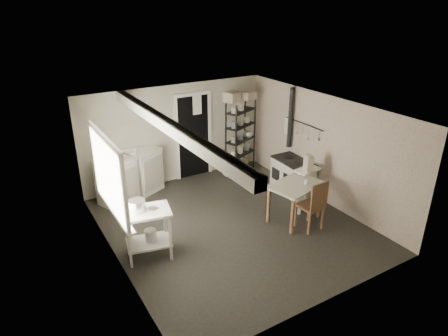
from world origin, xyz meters
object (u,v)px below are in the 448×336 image
base_cabinets (131,177)px  stove (293,174)px  work_table (294,203)px  flour_sack (229,168)px  stockpot (137,208)px  chair (310,205)px  shelf_rack (241,136)px  prep_table (148,236)px

base_cabinets → stove: size_ratio=1.54×
work_table → flour_sack: work_table is taller
base_cabinets → work_table: base_cabinets is taller
stockpot → chair: 3.21m
work_table → flour_sack: 2.42m
base_cabinets → shelf_rack: 2.85m
prep_table → base_cabinets: (0.48, 2.31, 0.06)m
base_cabinets → flour_sack: base_cabinets is taller
prep_table → stove: 3.72m
stove → flour_sack: bearing=120.7°
stove → chair: size_ratio=0.97×
prep_table → chair: bearing=-13.4°
flour_sack → base_cabinets: bearing=174.7°
chair → prep_table: bearing=162.7°
base_cabinets → shelf_rack: bearing=-26.6°
prep_table → flour_sack: 3.55m
flour_sack → prep_table: bearing=-143.9°
work_table → chair: size_ratio=1.01×
prep_table → flour_sack: prep_table is taller
shelf_rack → stove: (0.37, -1.58, -0.51)m
work_table → flour_sack: bearing=90.9°
prep_table → flour_sack: size_ratio=2.03×
stockpot → prep_table: bearing=-25.7°
stockpot → work_table: bearing=-7.2°
prep_table → work_table: 2.92m
work_table → flour_sack: (-0.04, 2.41, -0.14)m
stockpot → chair: stockpot is taller
base_cabinets → shelf_rack: shelf_rack is taller
shelf_rack → flour_sack: size_ratio=4.18×
stockpot → flour_sack: bearing=34.1°
stove → work_table: (-0.76, -0.97, -0.06)m
prep_table → stockpot: stockpot is taller
chair → flour_sack: size_ratio=2.33×
shelf_rack → work_table: (-0.38, -2.55, -0.57)m
prep_table → work_table: bearing=-6.4°
base_cabinets → prep_table: bearing=-126.6°
work_table → chair: bearing=-81.8°
base_cabinets → work_table: 3.58m
shelf_rack → flour_sack: 0.84m
base_cabinets → shelf_rack: (2.81, -0.09, 0.49)m
base_cabinets → chair: bearing=-75.4°
prep_table → work_table: (2.91, -0.32, -0.02)m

